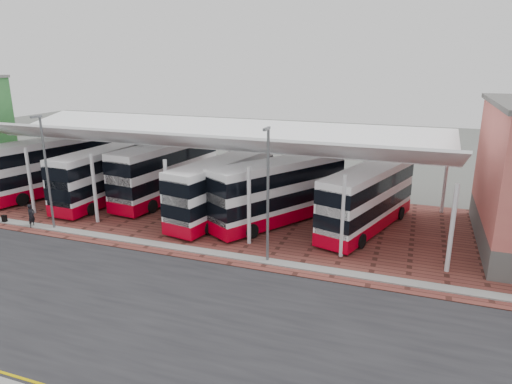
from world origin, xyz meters
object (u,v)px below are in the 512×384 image
at_px(bus_3, 223,189).
at_px(bus_0, 51,166).
at_px(bus_1, 106,175).
at_px(bus_4, 279,192).
at_px(bus_2, 167,171).
at_px(bus_5, 368,199).
at_px(pedestrian, 31,216).

bearing_deg(bus_3, bus_0, -172.04).
xyz_separation_m(bus_1, bus_4, (15.10, -0.05, 0.06)).
bearing_deg(bus_0, bus_2, 24.36).
height_order(bus_4, bus_5, bus_4).
bearing_deg(bus_4, bus_2, -162.01).
bearing_deg(bus_5, pedestrian, -143.58).
relative_size(bus_0, bus_4, 1.10).
xyz_separation_m(bus_3, bus_4, (4.24, 0.47, 0.08)).
distance_m(bus_0, bus_5, 27.54).
bearing_deg(bus_5, bus_4, -156.07).
xyz_separation_m(bus_4, bus_5, (6.26, 0.72, -0.10)).
bearing_deg(bus_3, bus_4, 17.50).
relative_size(bus_1, bus_5, 1.00).
distance_m(bus_3, bus_4, 4.26).
height_order(bus_0, bus_2, bus_0).
distance_m(bus_0, bus_1, 6.20).
distance_m(bus_0, bus_3, 17.07).
relative_size(bus_0, bus_3, 1.09).
distance_m(bus_0, bus_2, 10.72).
bearing_deg(bus_3, bus_1, -171.59).
bearing_deg(bus_5, bus_3, -156.17).
height_order(bus_0, bus_5, bus_0).
distance_m(bus_1, bus_4, 15.10).
bearing_deg(bus_1, bus_4, 1.98).
bearing_deg(bus_0, bus_1, 9.99).
bearing_deg(bus_5, bus_0, -162.15).
bearing_deg(bus_3, bus_2, 167.23).
relative_size(bus_0, bus_1, 1.10).
height_order(bus_2, pedestrian, bus_2).
xyz_separation_m(bus_2, pedestrian, (-5.49, -9.46, -1.54)).
height_order(bus_0, bus_1, bus_0).
relative_size(bus_2, bus_4, 1.09).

